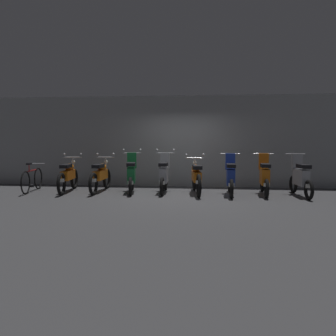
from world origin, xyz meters
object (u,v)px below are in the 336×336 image
at_px(motorbike_slot_0, 68,175).
at_px(motorbike_slot_3, 164,175).
at_px(bicycle, 32,180).
at_px(motorbike_slot_7, 300,177).
at_px(motorbike_slot_6, 264,177).
at_px(motorbike_slot_5, 231,177).
at_px(motorbike_slot_1, 101,175).
at_px(motorbike_slot_2, 131,175).
at_px(motorbike_slot_4, 196,177).

height_order(motorbike_slot_0, motorbike_slot_3, motorbike_slot_3).
bearing_deg(bicycle, motorbike_slot_7, -0.05).
height_order(motorbike_slot_6, motorbike_slot_7, same).
relative_size(motorbike_slot_3, motorbike_slot_5, 1.00).
distance_m(motorbike_slot_1, motorbike_slot_5, 3.86).
height_order(motorbike_slot_1, motorbike_slot_5, motorbike_slot_5).
bearing_deg(motorbike_slot_3, motorbike_slot_2, -175.79).
relative_size(motorbike_slot_2, bicycle, 0.97).
xyz_separation_m(motorbike_slot_0, motorbike_slot_1, (0.97, 0.12, 0.00)).
height_order(motorbike_slot_0, motorbike_slot_5, motorbike_slot_5).
bearing_deg(motorbike_slot_2, motorbike_slot_7, -2.01).
relative_size(motorbike_slot_1, motorbike_slot_4, 1.00).
distance_m(motorbike_slot_3, motorbike_slot_6, 2.90).
distance_m(motorbike_slot_0, bicycle, 1.11).
bearing_deg(bicycle, motorbike_slot_0, 4.70).
bearing_deg(motorbike_slot_6, motorbike_slot_4, -179.27).
bearing_deg(motorbike_slot_6, motorbike_slot_0, -179.74).
bearing_deg(motorbike_slot_7, motorbike_slot_5, -179.43).
distance_m(motorbike_slot_1, motorbike_slot_6, 4.82).
relative_size(motorbike_slot_5, motorbike_slot_6, 1.00).
xyz_separation_m(motorbike_slot_4, motorbike_slot_6, (1.93, 0.02, 0.03)).
bearing_deg(motorbike_slot_3, motorbike_slot_0, -177.18).
relative_size(motorbike_slot_0, bicycle, 1.13).
bearing_deg(motorbike_slot_1, motorbike_slot_7, -2.12).
xyz_separation_m(motorbike_slot_3, motorbike_slot_7, (3.85, -0.24, -0.00)).
bearing_deg(motorbike_slot_0, motorbike_slot_1, 6.85).
height_order(motorbike_slot_3, motorbike_slot_4, motorbike_slot_3).
bearing_deg(bicycle, motorbike_slot_2, 3.06).
xyz_separation_m(motorbike_slot_3, motorbike_slot_6, (2.89, -0.12, -0.00)).
distance_m(motorbike_slot_3, bicycle, 4.01).
height_order(motorbike_slot_2, motorbike_slot_7, motorbike_slot_2).
xyz_separation_m(motorbike_slot_1, motorbike_slot_7, (5.78, -0.21, 0.03)).
bearing_deg(motorbike_slot_2, motorbike_slot_5, -3.71).
xyz_separation_m(motorbike_slot_1, motorbike_slot_4, (2.89, -0.11, 0.00)).
height_order(motorbike_slot_2, bicycle, motorbike_slot_2).
distance_m(motorbike_slot_2, motorbike_slot_3, 0.97).
height_order(motorbike_slot_0, motorbike_slot_1, same).
height_order(motorbike_slot_4, motorbike_slot_6, motorbike_slot_6).
xyz_separation_m(motorbike_slot_6, motorbike_slot_7, (0.96, -0.12, 0.00)).
bearing_deg(bicycle, motorbike_slot_4, 1.07).
xyz_separation_m(motorbike_slot_1, motorbike_slot_3, (1.93, 0.03, 0.04)).
bearing_deg(motorbike_slot_2, bicycle, -176.94).
bearing_deg(motorbike_slot_1, motorbike_slot_0, -173.15).
xyz_separation_m(motorbike_slot_0, motorbike_slot_7, (6.74, -0.10, 0.03)).
xyz_separation_m(motorbike_slot_4, bicycle, (-4.96, -0.09, -0.13)).
height_order(motorbike_slot_7, bicycle, motorbike_slot_7).
distance_m(motorbike_slot_4, motorbike_slot_6, 1.93).
relative_size(motorbike_slot_5, motorbike_slot_7, 1.00).
height_order(motorbike_slot_4, motorbike_slot_5, motorbike_slot_5).
bearing_deg(motorbike_slot_1, motorbike_slot_6, -1.07).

